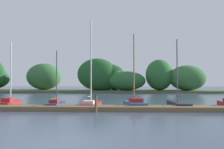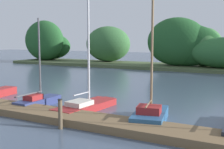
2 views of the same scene
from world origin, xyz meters
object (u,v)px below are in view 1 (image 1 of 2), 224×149
sailboat_1 (10,102)px  sailboat_3 (91,103)px  sailboat_5 (178,104)px  sailboat_4 (134,103)px  sailboat_2 (56,104)px  mooring_piling_1 (96,103)px

sailboat_1 → sailboat_3: (7.37, -0.00, -0.01)m
sailboat_5 → sailboat_1: bearing=88.5°
sailboat_1 → sailboat_3: bearing=-96.6°
sailboat_4 → sailboat_2: bearing=77.8°
sailboat_1 → sailboat_5: bearing=-96.6°
sailboat_3 → sailboat_4: sailboat_3 is taller
sailboat_5 → mooring_piling_1: bearing=114.9°
sailboat_2 → sailboat_3: size_ratio=0.65×
sailboat_5 → sailboat_3: bearing=88.5°
mooring_piling_1 → sailboat_2: bearing=143.0°
sailboat_4 → sailboat_5: (3.84, 0.57, -0.08)m
sailboat_2 → sailboat_3: sailboat_3 is taller
sailboat_2 → sailboat_4: (6.87, -0.06, 0.06)m
sailboat_2 → sailboat_5: size_ratio=0.83×
sailboat_3 → sailboat_1: bearing=95.2°
sailboat_2 → sailboat_4: bearing=-90.4°
sailboat_5 → mooring_piling_1: 7.68m
sailboat_1 → mooring_piling_1: (8.23, -3.40, 0.28)m
sailboat_4 → mooring_piling_1: size_ratio=4.94×
sailboat_4 → sailboat_3: bearing=70.1°
sailboat_2 → sailboat_4: size_ratio=0.78×
sailboat_2 → sailboat_3: bearing=-80.2°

